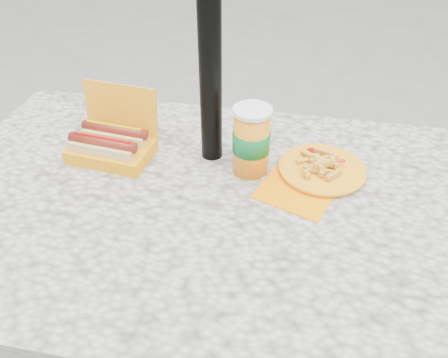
% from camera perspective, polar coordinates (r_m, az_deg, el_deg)
% --- Properties ---
extents(picnic_table, '(1.20, 0.80, 0.75)m').
position_cam_1_polar(picnic_table, '(1.02, -3.40, -6.88)').
color(picnic_table, beige).
rests_on(picnic_table, ground).
extents(umbrella_pole, '(0.05, 0.05, 2.20)m').
position_cam_1_polar(umbrella_pole, '(0.92, -1.97, 21.42)').
color(umbrella_pole, black).
rests_on(umbrella_pole, ground).
extents(hotdog_box, '(0.20, 0.16, 0.16)m').
position_cam_1_polar(hotdog_box, '(1.08, -14.47, 4.50)').
color(hotdog_box, orange).
rests_on(hotdog_box, picnic_table).
extents(fries_plate, '(0.25, 0.28, 0.04)m').
position_cam_1_polar(fries_plate, '(1.03, 12.37, 1.24)').
color(fries_plate, '#FF8B00').
rests_on(fries_plate, picnic_table).
extents(soda_cup, '(0.09, 0.09, 0.16)m').
position_cam_1_polar(soda_cup, '(0.98, 3.59, 5.00)').
color(soda_cup, orange).
rests_on(soda_cup, picnic_table).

